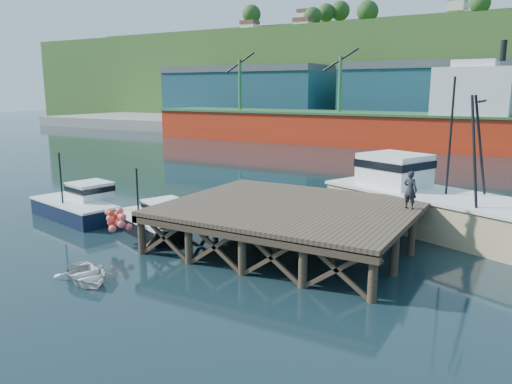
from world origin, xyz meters
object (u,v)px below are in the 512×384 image
Objects in this scene: boat_black at (153,220)px; dinghy at (86,274)px; dockworker at (410,190)px; trawler at (429,200)px; boat_navy at (78,205)px.

boat_black is 7.61m from dinghy.
dockworker reaches higher than boat_black.
boat_black is at bearing -126.20° from trawler.
dockworker is (13.21, 3.67, 2.38)m from boat_black.
boat_black is (6.03, 0.00, -0.17)m from boat_navy.
boat_black is at bearing 44.92° from dinghy.
dockworker is at bearing 37.49° from boat_black.
boat_navy is 2.35× the size of dinghy.
trawler is at bearing 52.80° from boat_black.
boat_navy is at bearing -134.67° from trawler.
boat_navy is 19.71m from dockworker.
dinghy is (8.66, -7.12, -0.53)m from boat_navy.
boat_navy is 20.98m from trawler.
boat_black reaches higher than dinghy.
boat_navy is at bearing 75.22° from dinghy.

